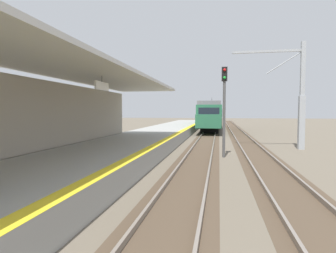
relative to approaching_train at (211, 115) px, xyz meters
name	(u,v)px	position (x,y,z in m)	size (l,w,h in m)	color
station_platform	(129,147)	(-4.40, -23.53, -1.73)	(5.00, 80.00, 0.91)	#999993
station_building_with_canopy	(32,112)	(-6.20, -30.32, 0.48)	(4.85, 24.00, 4.43)	#4C4C4C
track_pair_nearest_platform	(203,147)	(0.00, -19.53, -2.13)	(2.34, 120.00, 0.16)	#4C3D2D
track_pair_middle	(251,148)	(3.40, -19.53, -2.13)	(2.34, 120.00, 0.16)	#4C3D2D
approaching_train	(211,115)	(0.00, 0.00, 0.00)	(2.93, 19.60, 4.76)	#286647
rail_signal_post	(224,102)	(1.41, -23.84, 1.02)	(0.32, 0.34, 5.20)	#4C4C4C
catenary_pylon_far_side	(297,98)	(6.51, -19.33, 1.43)	(5.00, 0.40, 7.50)	#9EA3A8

